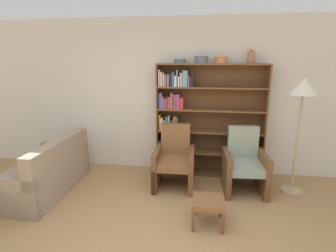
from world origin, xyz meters
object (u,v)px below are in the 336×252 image
object	(u,v)px
armchair_leather	(174,161)
floor_lamp	(303,93)
armchair_cushioned	(244,165)
bowl_copper	(180,61)
bowl_olive	(221,59)
couch	(45,174)
bowl_brass	(201,59)
bookshelf	(199,120)
footstool	(208,204)
vase_tall	(251,57)

from	to	relation	value
armchair_leather	floor_lamp	xyz separation A→B (m)	(1.87, 0.06, 1.13)
armchair_cushioned	bowl_copper	bearing A→B (deg)	-29.06
bowl_olive	armchair_leather	xyz separation A→B (m)	(-0.69, -0.52, -1.61)
bowl_copper	couch	world-z (taller)	bowl_copper
couch	armchair_cushioned	world-z (taller)	armchair_cushioned
bowl_brass	floor_lamp	xyz separation A→B (m)	(1.50, -0.46, -0.48)
bookshelf	couch	xyz separation A→B (m)	(-2.34, -1.05, -0.71)
bowl_copper	footstool	distance (m)	2.37
vase_tall	footstool	distance (m)	2.43
bookshelf	bowl_copper	distance (m)	1.06
bowl_brass	armchair_leather	world-z (taller)	bowl_brass
bowl_copper	bowl_brass	world-z (taller)	bowl_brass
bowl_copper	armchair_cushioned	distance (m)	1.99
bookshelf	bowl_olive	bearing A→B (deg)	-2.53
bowl_olive	armchair_leather	bearing A→B (deg)	-143.19
vase_tall	bowl_olive	bearing A→B (deg)	180.00
bowl_copper	armchair_leather	world-z (taller)	bowl_copper
bowl_copper	floor_lamp	world-z (taller)	bowl_copper
armchair_leather	floor_lamp	world-z (taller)	floor_lamp
armchair_cushioned	footstool	distance (m)	1.16
vase_tall	bowl_brass	bearing A→B (deg)	180.00
bookshelf	floor_lamp	bearing A→B (deg)	-17.60
bowl_olive	floor_lamp	bearing A→B (deg)	-21.49
bookshelf	bowl_brass	xyz separation A→B (m)	(0.01, -0.01, 1.03)
bowl_brass	armchair_leather	distance (m)	1.74
bowl_copper	armchair_leather	distance (m)	1.67
bowl_olive	bowl_brass	bearing A→B (deg)	180.00
bookshelf	vase_tall	distance (m)	1.33
couch	floor_lamp	xyz separation A→B (m)	(3.85, 0.57, 1.26)
armchair_leather	armchair_cushioned	distance (m)	1.11
floor_lamp	armchair_cushioned	bearing A→B (deg)	-175.81
vase_tall	armchair_cushioned	world-z (taller)	vase_tall
bowl_brass	bowl_copper	bearing A→B (deg)	180.00
bookshelf	armchair_leather	bearing A→B (deg)	-124.35
bowl_brass	bowl_olive	distance (m)	0.32
floor_lamp	footstool	size ratio (longest dim) A/B	4.55
bowl_brass	armchair_cushioned	distance (m)	1.85
couch	floor_lamp	bearing A→B (deg)	-82.21
bowl_olive	floor_lamp	xyz separation A→B (m)	(1.18, -0.46, -0.48)
bookshelf	footstool	xyz separation A→B (m)	(0.19, -1.55, -0.72)
bowl_copper	footstool	xyz separation A→B (m)	(0.53, -1.53, -1.73)
bookshelf	floor_lamp	xyz separation A→B (m)	(1.51, -0.48, 0.55)
bowl_copper	vase_tall	bearing A→B (deg)	0.00
bowl_copper	couch	distance (m)	2.83
floor_lamp	footstool	xyz separation A→B (m)	(-1.32, -1.07, -1.27)
floor_lamp	footstool	bearing A→B (deg)	-141.01
bowl_copper	armchair_cushioned	xyz separation A→B (m)	(1.08, -0.52, -1.59)
bowl_copper	floor_lamp	distance (m)	1.96
bowl_olive	floor_lamp	world-z (taller)	bowl_olive
bowl_olive	floor_lamp	size ratio (longest dim) A/B	0.12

